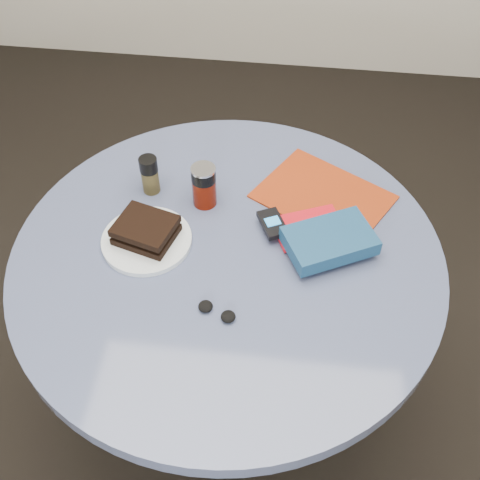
# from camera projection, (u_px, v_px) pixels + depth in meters

# --- Properties ---
(ground) EXTENTS (4.00, 4.00, 0.00)m
(ground) POSITION_uv_depth(u_px,v_px,m) (231.00, 403.00, 1.95)
(ground) COLOR black
(ground) RESTS_ON ground
(table) EXTENTS (1.00, 1.00, 0.75)m
(table) POSITION_uv_depth(u_px,v_px,m) (228.00, 295.00, 1.51)
(table) COLOR black
(table) RESTS_ON ground
(plate) EXTENTS (0.25, 0.25, 0.01)m
(plate) POSITION_uv_depth(u_px,v_px,m) (147.00, 240.00, 1.40)
(plate) COLOR silver
(plate) RESTS_ON table
(sandwich) EXTENTS (0.16, 0.14, 0.05)m
(sandwich) POSITION_uv_depth(u_px,v_px,m) (146.00, 230.00, 1.38)
(sandwich) COLOR black
(sandwich) RESTS_ON plate
(soda_can) EXTENTS (0.08, 0.08, 0.11)m
(soda_can) POSITION_uv_depth(u_px,v_px,m) (204.00, 186.00, 1.45)
(soda_can) COLOR #5C1204
(soda_can) RESTS_ON table
(pepper_grinder) EXTENTS (0.05, 0.05, 0.10)m
(pepper_grinder) POSITION_uv_depth(u_px,v_px,m) (150.00, 175.00, 1.48)
(pepper_grinder) COLOR #423A1C
(pepper_grinder) RESTS_ON table
(magazine) EXTENTS (0.38, 0.35, 0.01)m
(magazine) POSITION_uv_depth(u_px,v_px,m) (323.00, 197.00, 1.50)
(magazine) COLOR maroon
(magazine) RESTS_ON table
(red_book) EXTENTS (0.19, 0.16, 0.01)m
(red_book) POSITION_uv_depth(u_px,v_px,m) (309.00, 228.00, 1.42)
(red_book) COLOR red
(red_book) RESTS_ON magazine
(novel) EXTENTS (0.23, 0.20, 0.04)m
(novel) POSITION_uv_depth(u_px,v_px,m) (329.00, 241.00, 1.36)
(novel) COLOR navy
(novel) RESTS_ON red_book
(mp3_player) EXTENTS (0.08, 0.10, 0.02)m
(mp3_player) POSITION_uv_depth(u_px,v_px,m) (273.00, 224.00, 1.41)
(mp3_player) COLOR black
(mp3_player) RESTS_ON red_book
(headphones) EXTENTS (0.09, 0.06, 0.02)m
(headphones) POSITION_uv_depth(u_px,v_px,m) (217.00, 311.00, 1.27)
(headphones) COLOR black
(headphones) RESTS_ON table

